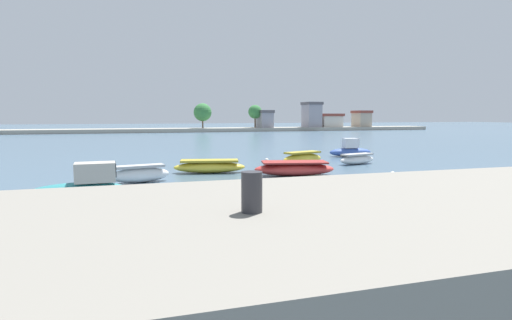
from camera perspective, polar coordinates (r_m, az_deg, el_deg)
name	(u,v)px	position (r m, az deg, el deg)	size (l,w,h in m)	color
ground_plane	(446,222)	(17.44, 24.65, -7.71)	(400.00, 400.00, 0.00)	#476075
mooring_bollard	(252,192)	(6.10, -0.58, -4.43)	(0.31, 0.31, 0.60)	#2D2D33
moored_boat_0	(83,186)	(21.39, -22.70, -3.36)	(4.61, 1.73, 1.77)	teal
moored_boat_1	(140,174)	(25.83, -15.66, -1.89)	(3.72, 1.82, 1.05)	white
moored_boat_2	(209,167)	(29.25, -6.41, -0.91)	(5.19, 2.49, 0.92)	yellow
moored_boat_3	(294,169)	(27.88, 5.29, -1.20)	(5.70, 3.25, 0.95)	#C63833
moored_boat_4	(303,159)	(33.81, 6.41, 0.19)	(4.14, 2.49, 1.10)	yellow
moored_boat_5	(357,159)	(35.23, 13.74, 0.11)	(3.76, 1.98, 0.88)	white
moored_boat_6	(350,150)	(41.71, 12.84, 1.31)	(4.40, 1.87, 1.79)	#3856A8
mooring_buoy_0	(393,174)	(28.58, 18.28, -1.86)	(0.37, 0.37, 0.37)	white
mooring_buoy_1	(267,160)	(35.54, 1.47, -0.04)	(0.36, 0.36, 0.36)	white
distant_shoreline	(222,125)	(105.48, -4.71, 4.83)	(139.77, 7.94, 7.60)	#9E998C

